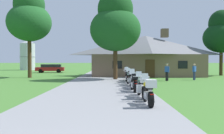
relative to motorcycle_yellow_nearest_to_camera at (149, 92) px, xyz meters
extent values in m
plane|color=#42752D|center=(-2.31, 12.50, -0.62)|extent=(500.00, 500.00, 0.00)
cube|color=gray|center=(-2.31, 10.50, -0.59)|extent=(6.40, 80.00, 0.06)
cylinder|color=black|center=(-0.03, 0.87, -0.24)|extent=(0.13, 0.64, 0.64)
cylinder|color=black|center=(0.02, -0.57, -0.24)|extent=(0.17, 0.64, 0.64)
cube|color=silver|center=(-0.01, 0.13, -0.18)|extent=(0.28, 0.57, 0.30)
ellipsoid|color=gold|center=(-0.01, 0.39, 0.27)|extent=(0.31, 0.53, 0.26)
cube|color=black|center=(0.00, -0.07, 0.18)|extent=(0.29, 0.53, 0.10)
cylinder|color=silver|center=(-0.03, 0.83, 0.46)|extent=(0.66, 0.05, 0.03)
cylinder|color=silver|center=(-0.03, 0.87, 0.12)|extent=(0.07, 0.24, 0.73)
cube|color=#B2BCC6|center=(-0.03, 0.93, 0.60)|extent=(0.32, 0.12, 0.27)
sphere|color=silver|center=(-0.03, 0.83, 0.32)|extent=(0.11, 0.11, 0.11)
cube|color=silver|center=(0.02, -0.62, 0.40)|extent=(0.41, 0.37, 0.32)
cube|color=red|center=(0.02, -0.79, -0.01)|extent=(0.14, 0.03, 0.06)
cylinder|color=silver|center=(0.15, -0.25, -0.34)|extent=(0.09, 0.55, 0.07)
cylinder|color=black|center=(-0.06, 3.02, -0.24)|extent=(0.16, 0.65, 0.64)
cylinder|color=black|center=(0.04, 1.59, -0.24)|extent=(0.20, 0.65, 0.64)
cube|color=silver|center=(-0.01, 2.29, -0.18)|extent=(0.30, 0.58, 0.30)
ellipsoid|color=#195B33|center=(-0.03, 2.55, 0.27)|extent=(0.34, 0.54, 0.26)
cube|color=black|center=(0.01, 2.09, 0.18)|extent=(0.32, 0.54, 0.10)
cylinder|color=silver|center=(-0.06, 2.99, 0.46)|extent=(0.66, 0.08, 0.03)
cylinder|color=silver|center=(-0.06, 3.02, 0.12)|extent=(0.08, 0.24, 0.73)
cube|color=#B2BCC6|center=(-0.07, 3.08, 0.60)|extent=(0.33, 0.13, 0.27)
sphere|color=silver|center=(-0.06, 2.99, 0.32)|extent=(0.11, 0.11, 0.11)
cube|color=silver|center=(0.05, 1.54, 0.40)|extent=(0.43, 0.39, 0.32)
cube|color=red|center=(0.06, 1.37, -0.01)|extent=(0.14, 0.04, 0.06)
cylinder|color=silver|center=(0.16, 1.92, -0.34)|extent=(0.11, 0.55, 0.07)
cube|color=silver|center=(-0.22, 1.62, -0.06)|extent=(0.23, 0.41, 0.36)
cube|color=silver|center=(0.30, 1.66, -0.06)|extent=(0.23, 0.41, 0.36)
cylinder|color=black|center=(-0.24, 5.48, -0.24)|extent=(0.14, 0.64, 0.64)
cylinder|color=black|center=(-0.17, 4.04, -0.24)|extent=(0.19, 0.65, 0.64)
cube|color=silver|center=(-0.21, 4.74, -0.18)|extent=(0.29, 0.57, 0.30)
ellipsoid|color=silver|center=(-0.22, 5.00, 0.27)|extent=(0.33, 0.53, 0.26)
cube|color=black|center=(-0.20, 4.54, 0.18)|extent=(0.31, 0.53, 0.10)
cylinder|color=silver|center=(-0.24, 5.44, 0.46)|extent=(0.66, 0.07, 0.03)
cylinder|color=silver|center=(-0.24, 5.48, 0.12)|extent=(0.07, 0.24, 0.73)
cube|color=#B2BCC6|center=(-0.25, 5.54, 0.60)|extent=(0.33, 0.13, 0.27)
sphere|color=silver|center=(-0.24, 5.44, 0.32)|extent=(0.11, 0.11, 0.11)
cube|color=black|center=(-0.17, 3.99, 0.40)|extent=(0.42, 0.38, 0.32)
cube|color=red|center=(-0.16, 3.82, -0.01)|extent=(0.14, 0.04, 0.06)
cylinder|color=silver|center=(-0.05, 4.37, -0.34)|extent=(0.10, 0.55, 0.07)
cylinder|color=black|center=(-0.03, 7.56, -0.24)|extent=(0.14, 0.64, 0.64)
cylinder|color=black|center=(0.03, 6.12, -0.24)|extent=(0.18, 0.65, 0.64)
cube|color=silver|center=(0.00, 6.82, -0.18)|extent=(0.29, 0.57, 0.30)
ellipsoid|color=#195B33|center=(-0.01, 7.08, 0.27)|extent=(0.32, 0.53, 0.26)
cube|color=black|center=(0.01, 6.62, 0.18)|extent=(0.30, 0.53, 0.10)
cylinder|color=silver|center=(-0.03, 7.52, 0.46)|extent=(0.66, 0.06, 0.03)
cylinder|color=silver|center=(-0.03, 7.56, 0.12)|extent=(0.07, 0.24, 0.73)
cube|color=#B2BCC6|center=(-0.04, 7.62, 0.60)|extent=(0.32, 0.12, 0.27)
sphere|color=silver|center=(-0.03, 7.52, 0.32)|extent=(0.11, 0.11, 0.11)
cube|color=#B7B7BC|center=(0.03, 6.07, 0.40)|extent=(0.42, 0.38, 0.32)
cube|color=red|center=(0.04, 5.90, -0.01)|extent=(0.14, 0.04, 0.06)
cylinder|color=silver|center=(0.16, 6.44, -0.34)|extent=(0.10, 0.55, 0.07)
cube|color=#B7B7BC|center=(-0.23, 6.16, -0.06)|extent=(0.22, 0.41, 0.36)
cube|color=#B7B7BC|center=(0.29, 6.18, -0.06)|extent=(0.22, 0.41, 0.36)
cylinder|color=black|center=(-0.22, 9.45, -0.24)|extent=(0.16, 0.65, 0.64)
cylinder|color=black|center=(-0.11, 8.01, -0.24)|extent=(0.20, 0.65, 0.64)
cube|color=silver|center=(-0.16, 8.71, -0.18)|extent=(0.30, 0.58, 0.30)
ellipsoid|color=#195B33|center=(-0.18, 8.97, 0.27)|extent=(0.34, 0.54, 0.26)
cube|color=black|center=(-0.15, 8.51, 0.18)|extent=(0.32, 0.54, 0.10)
cylinder|color=silver|center=(-0.22, 9.41, 0.46)|extent=(0.66, 0.08, 0.03)
cylinder|color=silver|center=(-0.22, 9.45, 0.12)|extent=(0.08, 0.24, 0.73)
cube|color=#B2BCC6|center=(-0.23, 9.51, 0.60)|extent=(0.33, 0.13, 0.27)
sphere|color=silver|center=(-0.22, 9.41, 0.32)|extent=(0.11, 0.11, 0.11)
cube|color=black|center=(-0.10, 7.96, 0.40)|extent=(0.43, 0.39, 0.32)
cube|color=red|center=(-0.09, 7.79, -0.01)|extent=(0.14, 0.04, 0.06)
cylinder|color=silver|center=(0.01, 8.34, -0.34)|extent=(0.11, 0.55, 0.07)
cylinder|color=black|center=(-0.24, 11.80, -0.24)|extent=(0.13, 0.64, 0.64)
cylinder|color=black|center=(-0.21, 10.36, -0.24)|extent=(0.17, 0.64, 0.64)
cube|color=silver|center=(-0.22, 11.06, -0.18)|extent=(0.27, 0.57, 0.30)
ellipsoid|color=maroon|center=(-0.23, 11.32, 0.27)|extent=(0.31, 0.53, 0.26)
cube|color=black|center=(-0.22, 10.86, 0.18)|extent=(0.29, 0.53, 0.10)
cylinder|color=silver|center=(-0.24, 11.76, 0.46)|extent=(0.66, 0.05, 0.03)
cylinder|color=silver|center=(-0.24, 11.80, 0.12)|extent=(0.07, 0.24, 0.73)
cube|color=#B2BCC6|center=(-0.24, 11.86, 0.60)|extent=(0.32, 0.12, 0.27)
sphere|color=silver|center=(-0.24, 11.76, 0.32)|extent=(0.11, 0.11, 0.11)
cube|color=black|center=(-0.20, 10.31, 0.40)|extent=(0.41, 0.37, 0.32)
cube|color=red|center=(-0.20, 10.14, -0.01)|extent=(0.14, 0.03, 0.06)
cylinder|color=silver|center=(-0.07, 10.68, -0.34)|extent=(0.08, 0.55, 0.07)
cylinder|color=black|center=(-0.07, 13.72, -0.24)|extent=(0.13, 0.64, 0.64)
cylinder|color=black|center=(-0.03, 12.28, -0.24)|extent=(0.17, 0.64, 0.64)
cube|color=silver|center=(-0.05, 12.98, -0.18)|extent=(0.27, 0.57, 0.30)
ellipsoid|color=#B2B5BC|center=(-0.06, 13.24, 0.27)|extent=(0.31, 0.53, 0.26)
cube|color=black|center=(-0.04, 12.78, 0.18)|extent=(0.29, 0.53, 0.10)
cylinder|color=silver|center=(-0.07, 13.68, 0.46)|extent=(0.66, 0.05, 0.03)
cylinder|color=silver|center=(-0.07, 13.72, 0.12)|extent=(0.07, 0.24, 0.73)
cube|color=#B2BCC6|center=(-0.07, 13.78, 0.60)|extent=(0.32, 0.12, 0.27)
sphere|color=silver|center=(-0.07, 13.68, 0.32)|extent=(0.11, 0.11, 0.11)
cube|color=silver|center=(-0.03, 12.23, 0.40)|extent=(0.41, 0.37, 0.32)
cube|color=red|center=(-0.03, 12.06, -0.01)|extent=(0.14, 0.03, 0.06)
cylinder|color=silver|center=(0.10, 12.60, -0.34)|extent=(0.08, 0.55, 0.07)
cube|color=brown|center=(2.89, 21.55, 0.75)|extent=(13.62, 7.16, 2.74)
pyramid|color=slate|center=(2.89, 21.55, 3.37)|extent=(14.43, 7.59, 2.50)
cube|color=brown|center=(5.34, 21.55, 4.97)|extent=(0.90, 0.90, 1.10)
cube|color=#472D19|center=(2.89, 17.94, 0.43)|extent=(1.10, 0.08, 2.10)
cube|color=black|center=(-0.93, 17.94, 0.89)|extent=(1.10, 0.06, 0.90)
cube|color=black|center=(6.70, 17.94, 0.89)|extent=(1.10, 0.06, 0.90)
cylinder|color=navy|center=(6.87, 14.35, -0.19)|extent=(0.14, 0.14, 0.86)
cylinder|color=navy|center=(6.73, 14.23, -0.19)|extent=(0.14, 0.14, 0.86)
cube|color=#2D56AD|center=(6.80, 14.29, 0.52)|extent=(0.41, 0.40, 0.56)
cylinder|color=#2D56AD|center=(6.97, 14.44, 0.50)|extent=(0.09, 0.09, 0.58)
cylinder|color=#2D56AD|center=(6.63, 14.13, 0.50)|extent=(0.09, 0.09, 0.58)
sphere|color=tan|center=(6.80, 14.29, 0.94)|extent=(0.21, 0.21, 0.21)
cylinder|color=black|center=(3.75, 13.35, -0.19)|extent=(0.14, 0.14, 0.86)
cylinder|color=black|center=(3.86, 13.21, -0.19)|extent=(0.14, 0.14, 0.86)
cube|color=#2D56AD|center=(3.80, 13.28, 0.52)|extent=(0.39, 0.42, 0.56)
cylinder|color=#2D56AD|center=(3.66, 13.46, 0.50)|extent=(0.09, 0.09, 0.58)
cylinder|color=#2D56AD|center=(3.94, 13.10, 0.50)|extent=(0.09, 0.09, 0.58)
sphere|color=tan|center=(3.80, 13.28, 0.94)|extent=(0.21, 0.21, 0.21)
cylinder|color=#B2AD99|center=(3.80, 13.28, 1.04)|extent=(0.22, 0.22, 0.05)
cylinder|color=#422D19|center=(-11.12, 17.90, 1.88)|extent=(0.44, 0.44, 4.99)
ellipsoid|color=#1E5623|center=(-11.12, 17.90, 5.77)|extent=(5.08, 5.08, 4.32)
ellipsoid|color=#1B4E20|center=(-11.12, 17.90, 7.80)|extent=(3.56, 3.56, 3.81)
cylinder|color=#422D19|center=(13.09, 22.25, 1.26)|extent=(0.44, 0.44, 3.76)
ellipsoid|color=#0F3314|center=(13.09, 22.25, 4.45)|extent=(4.77, 4.77, 4.05)
ellipsoid|color=black|center=(13.09, 22.25, 6.36)|extent=(3.34, 3.34, 3.57)
cylinder|color=#422D19|center=(-1.20, 14.77, 1.24)|extent=(0.44, 0.44, 3.72)
ellipsoid|color=#194C1E|center=(-1.20, 14.77, 4.54)|extent=(5.21, 5.21, 4.43)
ellipsoid|color=#16441B|center=(-1.20, 14.77, 6.62)|extent=(3.65, 3.65, 3.91)
cylinder|color=#B2B7BC|center=(-19.83, 42.25, 2.24)|extent=(3.14, 3.14, 5.72)
cone|color=#999EA3|center=(-19.83, 42.25, 5.49)|extent=(3.21, 3.21, 0.79)
cylinder|color=gray|center=(-19.83, 42.25, 2.24)|extent=(3.24, 3.24, 0.15)
cube|color=maroon|center=(-11.85, 30.12, 0.00)|extent=(4.78, 2.35, 0.60)
cube|color=black|center=(-11.65, 30.14, 0.54)|extent=(3.38, 1.97, 0.48)
cylinder|color=black|center=(-13.17, 29.12, -0.30)|extent=(0.66, 0.29, 0.64)
cylinder|color=black|center=(-13.36, 30.80, -0.30)|extent=(0.66, 0.29, 0.64)
cylinder|color=black|center=(-10.33, 29.44, -0.30)|extent=(0.66, 0.29, 0.64)
cylinder|color=black|center=(-10.53, 31.12, -0.30)|extent=(0.66, 0.29, 0.64)
camera|label=1|loc=(-1.54, -10.25, 1.30)|focal=38.93mm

